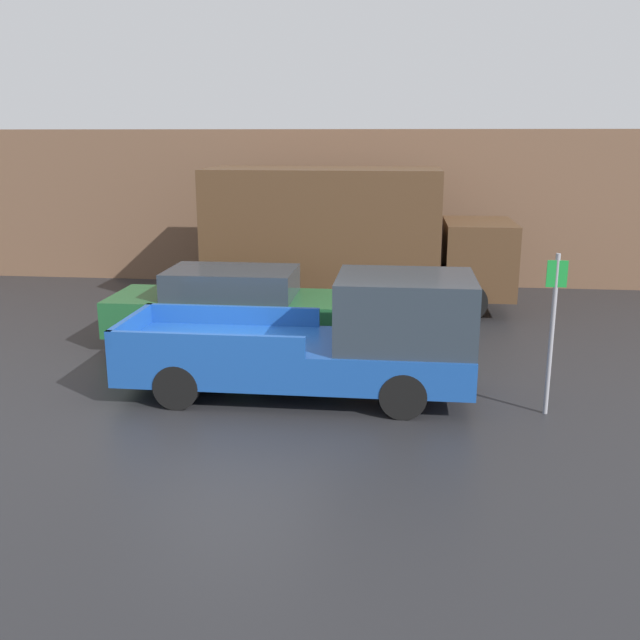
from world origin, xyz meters
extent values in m
plane|color=#232326|center=(0.00, 0.00, 0.00)|extent=(60.00, 60.00, 0.00)
cube|color=brown|center=(0.00, 9.67, 2.17)|extent=(28.00, 0.15, 4.34)
cube|color=#194799|center=(1.07, 0.42, 0.62)|extent=(5.68, 1.94, 0.60)
cube|color=#28333D|center=(2.83, 0.42, 1.48)|extent=(2.16, 1.82, 1.11)
cube|color=#194799|center=(-0.21, 1.34, 1.08)|extent=(3.13, 0.10, 0.33)
cube|color=#194799|center=(-0.21, -0.49, 1.08)|extent=(3.13, 0.10, 0.33)
cube|color=#194799|center=(-1.72, 0.42, 1.08)|extent=(0.10, 1.94, 0.33)
cylinder|color=black|center=(2.83, 1.28, 0.36)|extent=(0.72, 0.26, 0.72)
cylinder|color=black|center=(2.83, -0.43, 0.36)|extent=(0.72, 0.26, 0.72)
cylinder|color=black|center=(-0.69, 1.28, 0.36)|extent=(0.72, 0.26, 0.72)
cylinder|color=black|center=(-0.69, -0.43, 0.36)|extent=(0.72, 0.26, 0.72)
cube|color=#1E592D|center=(-0.78, 3.15, 0.65)|extent=(4.65, 1.85, 0.73)
cube|color=#28333D|center=(-0.64, 3.15, 1.29)|extent=(2.56, 1.63, 0.55)
cylinder|color=black|center=(0.66, 3.97, 0.34)|extent=(0.67, 0.22, 0.67)
cylinder|color=black|center=(0.66, 2.32, 0.34)|extent=(0.67, 0.22, 0.67)
cylinder|color=black|center=(-2.22, 3.97, 0.34)|extent=(0.67, 0.22, 0.67)
cylinder|color=black|center=(-2.22, 2.32, 0.34)|extent=(0.67, 0.22, 0.67)
cube|color=#4C331E|center=(4.60, 6.81, 1.30)|extent=(1.63, 2.43, 1.75)
cube|color=#4C331E|center=(0.82, 6.81, 1.92)|extent=(5.64, 2.56, 2.98)
cylinder|color=black|center=(4.31, 7.95, 0.45)|extent=(0.90, 0.30, 0.90)
cylinder|color=black|center=(4.31, 5.66, 0.45)|extent=(0.90, 0.30, 0.90)
cylinder|color=black|center=(-0.33, 7.95, 0.45)|extent=(0.90, 0.30, 0.90)
cylinder|color=black|center=(-0.33, 5.66, 0.45)|extent=(0.90, 0.30, 0.90)
cylinder|color=gray|center=(5.03, -0.01, 1.25)|extent=(0.07, 0.07, 2.50)
cube|color=#198C33|center=(5.03, -0.03, 2.20)|extent=(0.30, 0.02, 0.40)
cube|color=#194CB2|center=(-1.10, 9.35, 0.57)|extent=(0.45, 0.40, 1.13)
camera|label=1|loc=(2.73, -10.66, 4.17)|focal=40.00mm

